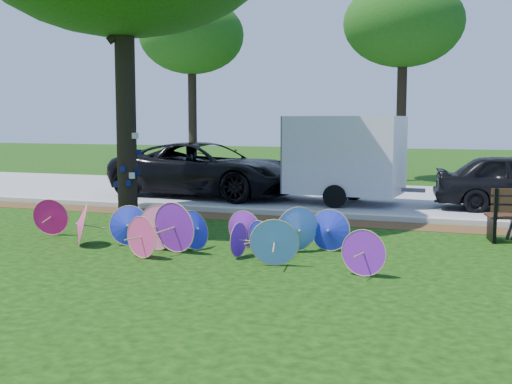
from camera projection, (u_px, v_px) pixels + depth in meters
ground at (185, 259)px, 10.35m from camera, size 90.00×90.00×0.00m
mulch_strip at (273, 219)px, 14.56m from camera, size 90.00×1.00×0.01m
curb at (282, 213)px, 15.20m from camera, size 90.00×0.30×0.12m
street at (325, 196)px, 19.08m from camera, size 90.00×8.00×0.01m
parasol_pile at (200, 230)px, 10.85m from camera, size 7.06×1.78×0.88m
black_van at (206, 170)px, 18.91m from camera, size 5.99×3.26×1.59m
cargo_trailer at (345, 155)px, 17.15m from camera, size 3.04×2.04×2.65m
bg_trees at (418, 22)px, 22.89m from camera, size 23.61×6.51×7.40m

